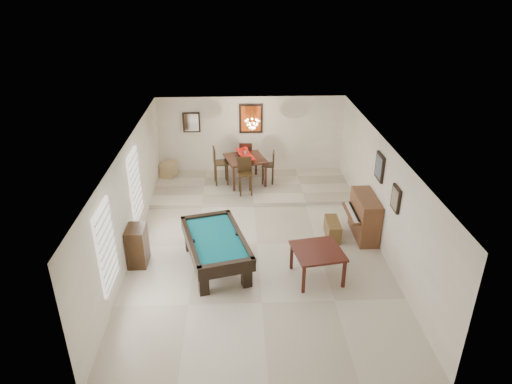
{
  "coord_description": "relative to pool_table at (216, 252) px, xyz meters",
  "views": [
    {
      "loc": [
        -0.43,
        -9.67,
        6.1
      ],
      "look_at": [
        0.0,
        0.6,
        1.15
      ],
      "focal_mm": 32.0,
      "sensor_mm": 36.0,
      "label": 1
    }
  ],
  "objects": [
    {
      "name": "pool_table",
      "position": [
        0.0,
        0.0,
        0.0
      ],
      "size": [
        1.74,
        2.48,
        0.75
      ],
      "primitive_type": null,
      "rotation": [
        0.0,
        0.0,
        0.25
      ],
      "color": "black",
      "rests_on": "ground_plane"
    },
    {
      "name": "ground_plane",
      "position": [
        0.97,
        0.91,
        -0.38
      ],
      "size": [
        6.0,
        9.0,
        0.02
      ],
      "primitive_type": "cube",
      "color": "beige"
    },
    {
      "name": "dining_chair_east",
      "position": [
        1.46,
        4.34,
        0.26
      ],
      "size": [
        0.42,
        0.42,
        1.03
      ],
      "primitive_type": null,
      "rotation": [
        0.0,
        0.0,
        -1.68
      ],
      "color": "black",
      "rests_on": "dining_step"
    },
    {
      "name": "window_left_rear",
      "position": [
        -2.0,
        1.51,
        1.03
      ],
      "size": [
        0.06,
        1.0,
        1.7
      ],
      "primitive_type": "cube",
      "color": "white",
      "rests_on": "wall_left"
    },
    {
      "name": "dining_chair_west",
      "position": [
        0.01,
        4.33,
        0.34
      ],
      "size": [
        0.5,
        0.5,
        1.2
      ],
      "primitive_type": null,
      "rotation": [
        0.0,
        0.0,
        1.71
      ],
      "color": "black",
      "rests_on": "dining_step"
    },
    {
      "name": "right_picture_lower",
      "position": [
        3.93,
        -0.09,
        1.33
      ],
      "size": [
        0.06,
        0.45,
        0.55
      ],
      "primitive_type": "cube",
      "color": "gray",
      "rests_on": "wall_right"
    },
    {
      "name": "dining_table",
      "position": [
        0.76,
        4.36,
        0.22
      ],
      "size": [
        1.41,
        1.41,
        0.95
      ],
      "primitive_type": null,
      "rotation": [
        0.0,
        0.0,
        0.26
      ],
      "color": "black",
      "rests_on": "dining_step"
    },
    {
      "name": "wall_back",
      "position": [
        0.97,
        5.41,
        0.93
      ],
      "size": [
        6.0,
        0.04,
        2.6
      ],
      "primitive_type": "cube",
      "color": "silver",
      "rests_on": "ground_plane"
    },
    {
      "name": "wall_right",
      "position": [
        3.97,
        0.91,
        0.93
      ],
      "size": [
        0.04,
        9.0,
        2.6
      ],
      "primitive_type": "cube",
      "color": "silver",
      "rests_on": "ground_plane"
    },
    {
      "name": "back_mirror",
      "position": [
        -0.93,
        5.37,
        1.43
      ],
      "size": [
        0.55,
        0.06,
        0.65
      ],
      "primitive_type": "cube",
      "color": "white",
      "rests_on": "wall_back"
    },
    {
      "name": "right_picture_upper",
      "position": [
        3.93,
        1.21,
        1.53
      ],
      "size": [
        0.06,
        0.55,
        0.65
      ],
      "primitive_type": "cube",
      "color": "slate",
      "rests_on": "wall_right"
    },
    {
      "name": "upright_piano",
      "position": [
        3.58,
        1.21,
        0.18
      ],
      "size": [
        0.74,
        1.33,
        1.11
      ],
      "primitive_type": null,
      "color": "brown",
      "rests_on": "ground_plane"
    },
    {
      "name": "wall_front",
      "position": [
        0.97,
        -3.59,
        0.93
      ],
      "size": [
        6.0,
        0.04,
        2.6
      ],
      "primitive_type": "cube",
      "color": "silver",
      "rests_on": "ground_plane"
    },
    {
      "name": "window_left_front",
      "position": [
        -2.0,
        -1.29,
        1.03
      ],
      "size": [
        0.06,
        1.0,
        1.7
      ],
      "primitive_type": "cube",
      "color": "white",
      "rests_on": "wall_left"
    },
    {
      "name": "corner_bench",
      "position": [
        -1.72,
        4.99,
        -0.03
      ],
      "size": [
        0.55,
        0.61,
        0.46
      ],
      "primitive_type": "cube",
      "rotation": [
        0.0,
        0.0,
        -0.33
      ],
      "color": "tan",
      "rests_on": "dining_step"
    },
    {
      "name": "dining_step",
      "position": [
        0.97,
        4.16,
        -0.31
      ],
      "size": [
        6.0,
        2.5,
        0.12
      ],
      "primitive_type": "cube",
      "color": "beige",
      "rests_on": "ground_plane"
    },
    {
      "name": "flower_vase",
      "position": [
        0.76,
        4.36,
        0.82
      ],
      "size": [
        0.16,
        0.16,
        0.24
      ],
      "primitive_type": null,
      "rotation": [
        0.0,
        0.0,
        -0.14
      ],
      "color": "red",
      "rests_on": "dining_table"
    },
    {
      "name": "dining_chair_south",
      "position": [
        0.74,
        3.56,
        0.3
      ],
      "size": [
        0.45,
        0.45,
        1.11
      ],
      "primitive_type": null,
      "rotation": [
        0.0,
        0.0,
        0.09
      ],
      "color": "black",
      "rests_on": "dining_step"
    },
    {
      "name": "wall_left",
      "position": [
        -2.03,
        0.91,
        0.93
      ],
      "size": [
        0.04,
        9.0,
        2.6
      ],
      "primitive_type": "cube",
      "color": "silver",
      "rests_on": "ground_plane"
    },
    {
      "name": "square_table",
      "position": [
        2.22,
        -0.52,
        -0.02
      ],
      "size": [
        1.19,
        1.19,
        0.71
      ],
      "primitive_type": null,
      "rotation": [
        0.0,
        0.0,
        0.17
      ],
      "color": "#36130D",
      "rests_on": "ground_plane"
    },
    {
      "name": "piano_bench",
      "position": [
        2.91,
        1.17,
        -0.15
      ],
      "size": [
        0.34,
        0.83,
        0.46
      ],
      "primitive_type": "cube",
      "rotation": [
        0.0,
        0.0,
        -0.02
      ],
      "color": "brown",
      "rests_on": "ground_plane"
    },
    {
      "name": "dining_chair_north",
      "position": [
        0.79,
        5.15,
        0.29
      ],
      "size": [
        0.41,
        0.41,
        1.09
      ],
      "primitive_type": null,
      "rotation": [
        0.0,
        0.0,
        3.12
      ],
      "color": "black",
      "rests_on": "dining_step"
    },
    {
      "name": "ceiling",
      "position": [
        0.97,
        0.91,
        2.23
      ],
      "size": [
        6.0,
        9.0,
        0.04
      ],
      "primitive_type": "cube",
      "color": "white",
      "rests_on": "wall_back"
    },
    {
      "name": "back_painting",
      "position": [
        0.97,
        5.37,
        1.53
      ],
      "size": [
        0.75,
        0.06,
        0.95
      ],
      "primitive_type": "cube",
      "color": "#D84C14",
      "rests_on": "wall_back"
    },
    {
      "name": "apothecary_chest",
      "position": [
        -1.8,
        0.21,
        0.09
      ],
      "size": [
        0.42,
        0.62,
        0.94
      ],
      "primitive_type": "cube",
      "color": "black",
      "rests_on": "ground_plane"
    },
    {
      "name": "chandelier",
      "position": [
        0.97,
        4.11,
        1.83
      ],
      "size": [
        0.44,
        0.44,
        0.6
      ],
      "primitive_type": null,
      "color": "#FFE5B2",
      "rests_on": "ceiling"
    }
  ]
}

